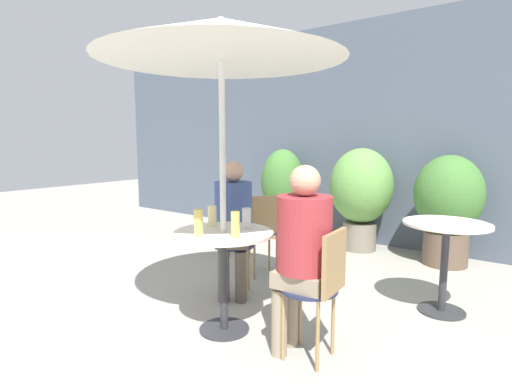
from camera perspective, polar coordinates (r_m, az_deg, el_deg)
ground_plane at (r=3.13m, az=-9.24°, el=-19.57°), size 20.00×20.00×0.00m
storefront_wall at (r=5.67m, az=15.84°, el=8.01°), size 10.00×0.06×3.00m
cafe_table_near at (r=2.97m, az=-4.66°, el=-8.92°), size 0.73×0.73×0.76m
cafe_table_far at (r=3.62m, az=25.43°, el=-6.96°), size 0.68×0.68×0.76m
bistro_chair_0 at (r=2.61m, az=9.27°, el=-12.49°), size 0.38×0.37×0.87m
bistro_chair_1 at (r=3.73m, az=-3.02°, el=-6.28°), size 0.42×0.43×0.87m
bistro_chair_2 at (r=4.11m, az=1.24°, el=-4.97°), size 0.43×0.42×0.87m
bistro_chair_3 at (r=4.94m, az=-3.25°, el=-2.85°), size 0.43×0.42×0.87m
seated_person_0 at (r=2.60m, az=6.58°, el=-7.50°), size 0.37×0.35×1.27m
seated_person_1 at (r=3.55m, az=-3.28°, el=-3.60°), size 0.41×0.42×1.24m
beer_glass_0 at (r=2.81m, az=-8.22°, el=-4.34°), size 0.06×0.06×0.19m
beer_glass_1 at (r=2.73m, az=-2.97°, el=-4.67°), size 0.06×0.06×0.18m
beer_glass_2 at (r=3.01m, az=-1.34°, el=-3.76°), size 0.07×0.07×0.16m
beer_glass_3 at (r=3.09m, az=-6.27°, el=-3.47°), size 0.07×0.07×0.16m
potted_plant_0 at (r=5.85m, az=3.81°, el=0.35°), size 0.63×0.63×1.29m
potted_plant_1 at (r=5.28m, az=14.77°, el=0.20°), size 0.80×0.80×1.32m
potted_plant_2 at (r=4.98m, az=25.74°, el=-1.36°), size 0.74×0.74×1.25m
umbrella at (r=2.93m, az=-4.99°, el=20.85°), size 1.73×1.73×2.24m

